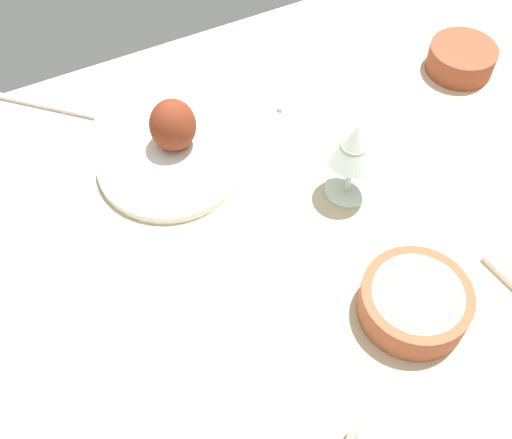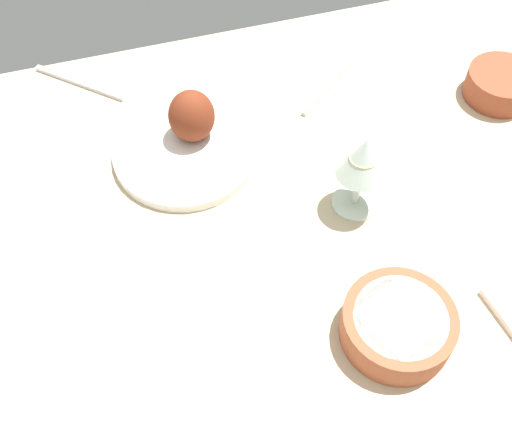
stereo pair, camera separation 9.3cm
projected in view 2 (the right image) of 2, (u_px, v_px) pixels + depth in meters
dining_table at (256, 235)px, 96.15cm from camera, size 140.00×90.00×4.00cm
plate_center_main at (187, 140)px, 101.31cm from camera, size 22.94×22.94×10.25cm
bowl_cream at (398, 325)px, 82.23cm from camera, size 14.70×14.70×5.03cm
bowl_soup at (501, 84)px, 108.76cm from camera, size 11.74×11.74×4.78cm
wine_glass at (364, 162)px, 88.86cm from camera, size 7.60×7.60×14.00cm
fork_loose at (80, 83)px, 112.11cm from camera, size 14.09×12.97×0.80cm
spoon_loose at (328, 87)px, 111.48cm from camera, size 13.01×10.81×0.80cm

